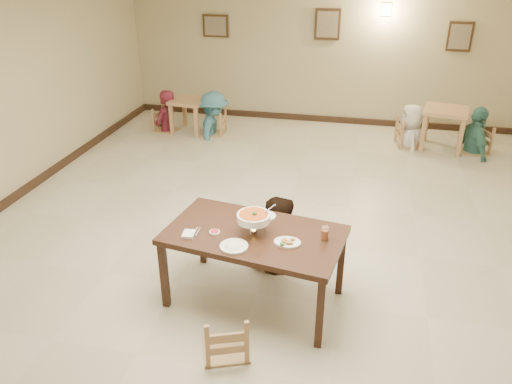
% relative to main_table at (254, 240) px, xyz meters
% --- Properties ---
extents(floor, '(10.00, 10.00, 0.00)m').
position_rel_main_table_xyz_m(floor, '(0.01, 1.19, -0.74)').
color(floor, beige).
rests_on(floor, ground).
extents(wall_back, '(10.00, 0.00, 10.00)m').
position_rel_main_table_xyz_m(wall_back, '(0.01, 6.19, 0.76)').
color(wall_back, '#BDAF88').
rests_on(wall_back, floor).
extents(baseboard_back, '(8.00, 0.06, 0.12)m').
position_rel_main_table_xyz_m(baseboard_back, '(0.01, 6.16, -0.68)').
color(baseboard_back, black).
rests_on(baseboard_back, floor).
extents(baseboard_left, '(0.06, 10.00, 0.12)m').
position_rel_main_table_xyz_m(baseboard_left, '(-3.96, 1.19, -0.68)').
color(baseboard_left, black).
rests_on(baseboard_left, floor).
extents(picture_a, '(0.55, 0.04, 0.45)m').
position_rel_main_table_xyz_m(picture_a, '(-2.19, 6.15, 1.16)').
color(picture_a, '#392515').
rests_on(picture_a, wall_back).
extents(picture_b, '(0.50, 0.04, 0.60)m').
position_rel_main_table_xyz_m(picture_b, '(0.11, 6.15, 1.26)').
color(picture_b, '#392515').
rests_on(picture_b, wall_back).
extents(picture_c, '(0.45, 0.04, 0.55)m').
position_rel_main_table_xyz_m(picture_c, '(2.61, 6.15, 1.11)').
color(picture_c, '#392515').
rests_on(picture_c, wall_back).
extents(wall_sconce, '(0.16, 0.05, 0.22)m').
position_rel_main_table_xyz_m(wall_sconce, '(1.21, 6.15, 1.56)').
color(wall_sconce, '#FFD88C').
rests_on(wall_sconce, wall_back).
extents(main_table, '(1.88, 1.24, 0.82)m').
position_rel_main_table_xyz_m(main_table, '(0.00, 0.00, 0.00)').
color(main_table, '#391E12').
rests_on(main_table, floor).
extents(chair_far, '(0.43, 0.43, 0.92)m').
position_rel_main_table_xyz_m(chair_far, '(0.08, 0.79, -0.28)').
color(chair_far, tan).
rests_on(chair_far, floor).
extents(chair_near, '(0.42, 0.42, 0.90)m').
position_rel_main_table_xyz_m(chair_near, '(-0.09, -0.80, -0.29)').
color(chair_near, tan).
rests_on(chair_near, floor).
extents(main_diner, '(0.88, 0.72, 1.70)m').
position_rel_main_table_xyz_m(main_diner, '(0.08, 0.74, 0.11)').
color(main_diner, gray).
rests_on(main_diner, floor).
extents(curry_warmer, '(0.37, 0.33, 0.30)m').
position_rel_main_table_xyz_m(curry_warmer, '(-0.00, -0.01, 0.26)').
color(curry_warmer, silver).
rests_on(curry_warmer, main_table).
extents(rice_plate_far, '(0.31, 0.31, 0.07)m').
position_rel_main_table_xyz_m(rice_plate_far, '(0.00, 0.33, 0.10)').
color(rice_plate_far, white).
rests_on(rice_plate_far, main_table).
extents(rice_plate_near, '(0.27, 0.27, 0.06)m').
position_rel_main_table_xyz_m(rice_plate_near, '(-0.13, -0.31, 0.10)').
color(rice_plate_near, white).
rests_on(rice_plate_near, main_table).
extents(fried_plate, '(0.26, 0.26, 0.06)m').
position_rel_main_table_xyz_m(fried_plate, '(0.36, -0.13, 0.10)').
color(fried_plate, white).
rests_on(fried_plate, main_table).
extents(chili_dish, '(0.11, 0.11, 0.02)m').
position_rel_main_table_xyz_m(chili_dish, '(-0.38, -0.09, 0.09)').
color(chili_dish, white).
rests_on(chili_dish, main_table).
extents(napkin_cutlery, '(0.15, 0.23, 0.03)m').
position_rel_main_table_xyz_m(napkin_cutlery, '(-0.62, -0.19, 0.10)').
color(napkin_cutlery, white).
rests_on(napkin_cutlery, main_table).
extents(drink_glass, '(0.07, 0.07, 0.14)m').
position_rel_main_table_xyz_m(drink_glass, '(0.70, 0.02, 0.15)').
color(drink_glass, white).
rests_on(drink_glass, main_table).
extents(bg_table_left, '(0.75, 0.75, 0.67)m').
position_rel_main_table_xyz_m(bg_table_left, '(-2.41, 4.93, -0.21)').
color(bg_table_left, tan).
rests_on(bg_table_left, floor).
extents(bg_table_right, '(0.88, 0.88, 0.76)m').
position_rel_main_table_xyz_m(bg_table_right, '(2.42, 5.06, -0.12)').
color(bg_table_right, tan).
rests_on(bg_table_right, floor).
extents(bg_chair_ll, '(0.42, 0.42, 0.90)m').
position_rel_main_table_xyz_m(bg_chair_ll, '(-2.91, 4.87, -0.29)').
color(bg_chair_ll, tan).
rests_on(bg_chair_ll, floor).
extents(bg_chair_lr, '(0.43, 0.43, 0.92)m').
position_rel_main_table_xyz_m(bg_chair_lr, '(-1.92, 4.91, -0.28)').
color(bg_chair_lr, tan).
rests_on(bg_chair_lr, floor).
extents(bg_chair_rl, '(0.46, 0.46, 0.99)m').
position_rel_main_table_xyz_m(bg_chair_rl, '(1.86, 5.08, -0.25)').
color(bg_chair_rl, tan).
rests_on(bg_chair_rl, floor).
extents(bg_chair_rr, '(0.45, 0.45, 0.96)m').
position_rel_main_table_xyz_m(bg_chair_rr, '(2.99, 4.98, -0.26)').
color(bg_chair_rr, tan).
rests_on(bg_chair_rr, floor).
extents(bg_diner_a, '(0.55, 0.70, 1.68)m').
position_rel_main_table_xyz_m(bg_diner_a, '(-2.91, 4.87, 0.10)').
color(bg_diner_a, '#581726').
rests_on(bg_diner_a, floor).
extents(bg_diner_b, '(0.76, 1.17, 1.71)m').
position_rel_main_table_xyz_m(bg_diner_b, '(-1.92, 4.91, 0.12)').
color(bg_diner_b, teal).
rests_on(bg_diner_b, floor).
extents(bg_diner_c, '(0.64, 0.86, 1.58)m').
position_rel_main_table_xyz_m(bg_diner_c, '(1.86, 5.08, 0.05)').
color(bg_diner_c, silver).
rests_on(bg_diner_c, floor).
extents(bg_diner_d, '(0.63, 1.06, 1.70)m').
position_rel_main_table_xyz_m(bg_diner_d, '(2.99, 4.98, 0.11)').
color(bg_diner_d, teal).
rests_on(bg_diner_d, floor).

